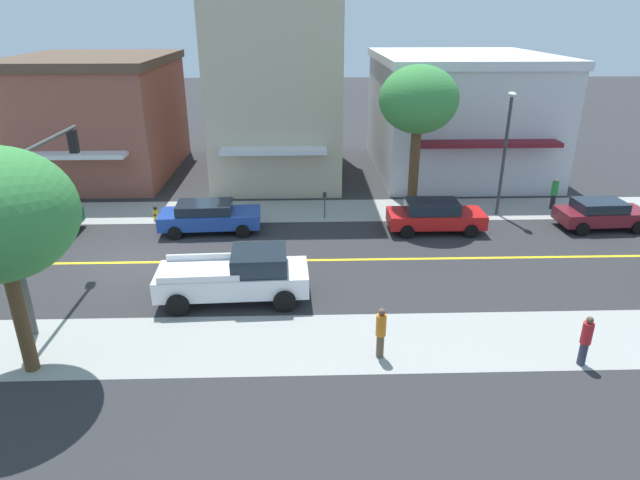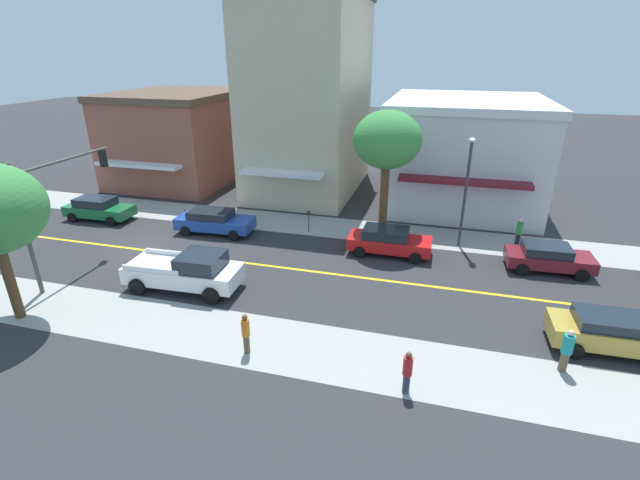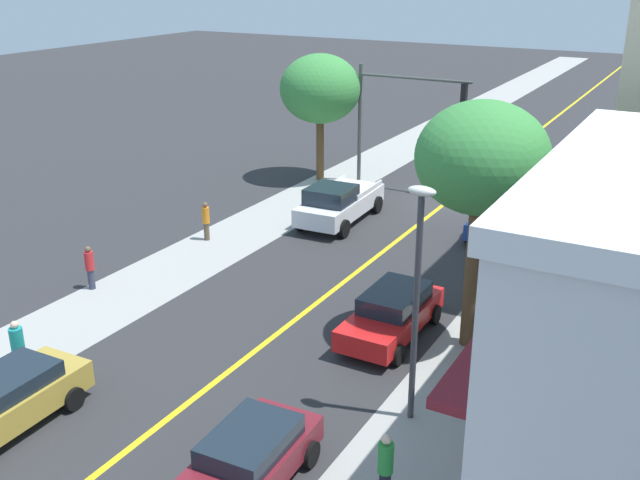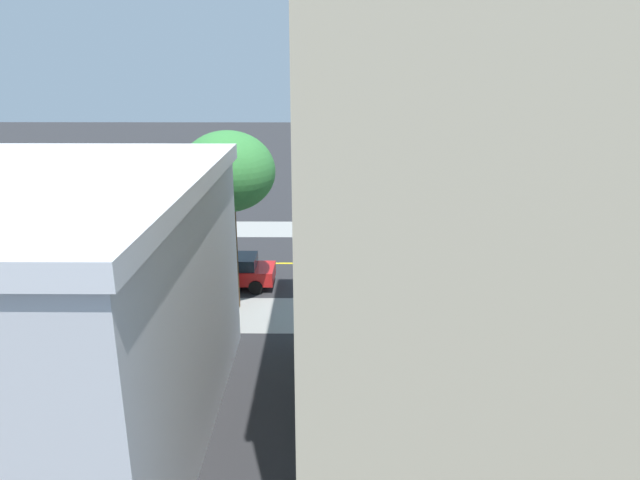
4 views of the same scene
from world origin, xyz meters
The scene contains 20 objects.
ground_plane centered at (0.00, 0.00, 0.00)m, with size 140.00×140.00×0.00m, color #2D2D30.
sidewalk_left centered at (-6.31, 0.00, 0.00)m, with size 3.44×126.00×0.01m, color #9E9E99.
sidewalk_right centered at (6.31, 0.00, 0.00)m, with size 3.44×126.00×0.01m, color #9E9E99.
road_centerline_stripe centered at (0.00, 0.00, 0.00)m, with size 0.20×126.00×0.00m, color yellow.
street_tree_left_near centered at (-5.49, 12.76, 5.83)m, with size 3.83×3.83×7.54m.
street_tree_right_corner centered at (7.42, -0.97, 4.87)m, with size 4.21×4.21×6.69m.
fire_hydrant centered at (-5.15, -0.38, 0.37)m, with size 0.44×0.24×0.74m.
parking_meter centered at (-5.13, 8.23, 0.92)m, with size 0.12×0.18×1.39m.
traffic_light_mast centered at (3.54, -1.76, 4.19)m, with size 6.05×0.32×6.21m.
street_lamp centered at (-5.46, 17.28, 3.89)m, with size 0.70×0.36×6.27m.
red_sedan_left_curb centered at (-3.21, 13.44, 0.79)m, with size 2.02×4.57×1.51m.
gold_sedan_right_curb centered at (3.28, 22.82, 0.79)m, with size 2.07×4.72×1.48m.
blue_sedan_left_curb centered at (-3.49, 2.61, 0.78)m, with size 2.24×4.83×1.45m.
green_sedan_left_curb centered at (-3.58, -5.96, 0.79)m, with size 2.07×4.52×1.50m.
maroon_sedan_left_curb centered at (-3.34, 21.63, 0.75)m, with size 2.15×4.26×1.41m.
white_pickup_truck centered at (3.28, 4.74, 0.93)m, with size 2.53×5.55×1.88m.
pedestrian_red_shirt centered at (7.70, 15.47, 0.87)m, with size 0.32×0.32×1.64m.
pedestrian_teal_shirt centered at (5.08, 20.77, 0.89)m, with size 0.38×0.38×1.71m.
pedestrian_green_shirt centered at (-6.20, 20.54, 0.92)m, with size 0.35×0.35×1.74m.
pedestrian_orange_shirt centered at (7.11, 9.45, 0.89)m, with size 0.31×0.31×1.68m.
Camera 3 is at (-11.32, 32.60, 11.12)m, focal length 41.23 mm.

